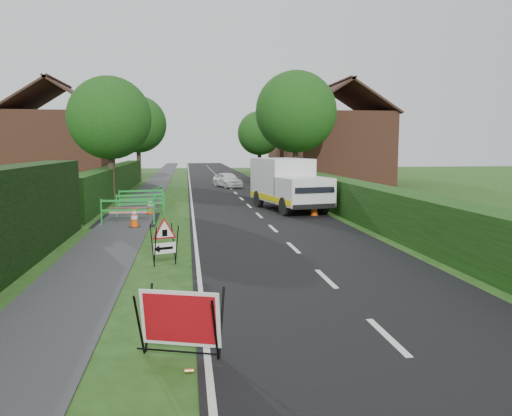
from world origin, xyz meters
TOP-DOWN VIEW (x-y plane):
  - ground at (0.00, 0.00)m, footprint 120.00×120.00m
  - road_surface at (2.50, 35.00)m, footprint 6.00×90.00m
  - footpath at (-3.00, 35.00)m, footprint 2.00×90.00m
  - hedge_west_far at (-5.00, 22.00)m, footprint 1.00×24.00m
  - hedge_east at (6.50, 16.00)m, footprint 1.20×50.00m
  - house_west at (-10.00, 30.00)m, footprint 7.50×7.40m
  - house_east_a at (11.00, 28.00)m, footprint 7.50×7.40m
  - house_east_b at (12.00, 42.00)m, footprint 7.50×7.40m
  - tree_nw at (-4.60, 18.00)m, footprint 4.40×4.40m
  - tree_ne at (6.40, 22.00)m, footprint 5.20×5.20m
  - tree_fw at (-4.60, 34.00)m, footprint 4.80×4.80m
  - tree_fe at (6.40, 38.00)m, footprint 4.20×4.20m
  - red_rect_sign at (-0.73, -2.81)m, footprint 1.30×1.01m
  - triangle_sign at (-1.20, 2.77)m, footprint 0.90×0.90m
  - works_van at (4.12, 13.29)m, footprint 3.08×5.60m
  - traffic_cone_0 at (4.84, 11.06)m, footprint 0.38×0.38m
  - traffic_cone_1 at (4.94, 13.09)m, footprint 0.38×0.38m
  - traffic_cone_2 at (4.62, 16.09)m, footprint 0.38×0.38m
  - traffic_cone_3 at (-2.55, 9.09)m, footprint 0.38×0.38m
  - traffic_cone_4 at (-2.21, 12.59)m, footprint 0.38×0.38m
  - ped_barrier_0 at (-2.87, 9.86)m, footprint 2.08×0.49m
  - ped_barrier_1 at (-2.57, 12.02)m, footprint 2.09×0.81m
  - ped_barrier_2 at (-2.72, 14.10)m, footprint 2.09×0.73m
  - ped_barrier_3 at (-2.01, 15.38)m, footprint 0.61×2.09m
  - redwhite_plank at (-2.93, 10.64)m, footprint 1.50×0.11m
  - litter_can at (-0.61, -3.31)m, footprint 0.12×0.07m
  - hatchback_car at (2.39, 26.75)m, footprint 2.23×3.53m

SIDE VIEW (x-z plane):
  - ground at x=0.00m, z-range 0.00..0.00m
  - hedge_west_far at x=-5.00m, z-range -0.90..0.90m
  - hedge_east at x=6.50m, z-range -0.75..0.75m
  - redwhite_plank at x=-2.93m, z-range -0.12..0.12m
  - litter_can at x=-0.61m, z-range -0.03..0.03m
  - road_surface at x=2.50m, z-range -0.01..0.01m
  - footpath at x=-3.00m, z-range -0.01..0.02m
  - traffic_cone_0 at x=4.84m, z-range 0.00..0.79m
  - traffic_cone_1 at x=4.94m, z-range 0.00..0.79m
  - traffic_cone_2 at x=4.62m, z-range 0.00..0.79m
  - traffic_cone_3 at x=-2.55m, z-range 0.00..0.79m
  - traffic_cone_4 at x=-2.21m, z-range 0.00..0.79m
  - hatchback_car at x=2.39m, z-range 0.00..1.12m
  - red_rect_sign at x=-0.73m, z-range 0.07..1.05m
  - ped_barrier_0 at x=-2.87m, z-range 0.13..1.13m
  - ped_barrier_1 at x=-2.57m, z-range 0.13..1.13m
  - ped_barrier_2 at x=-2.72m, z-range 0.13..1.13m
  - ped_barrier_3 at x=-2.01m, z-range 0.13..1.13m
  - triangle_sign at x=-1.20m, z-range 0.20..1.23m
  - works_van at x=4.12m, z-range 0.07..2.49m
  - house_west at x=-10.00m, z-range -1.04..6.84m
  - house_east_a at x=11.00m, z-range -1.04..6.84m
  - house_east_b at x=12.00m, z-range -1.04..6.84m
  - tree_fe at x=6.40m, z-range 1.05..7.39m
  - tree_nw at x=-4.60m, z-range 1.13..7.83m
  - tree_fw at x=-4.60m, z-range 1.21..8.45m
  - tree_ne at x=6.40m, z-range 1.28..9.07m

